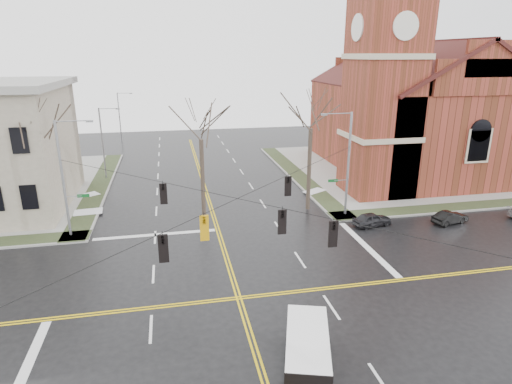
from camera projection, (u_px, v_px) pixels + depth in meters
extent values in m
plane|color=black|center=(239.00, 298.00, 25.17)|extent=(120.00, 120.00, 0.00)
cube|color=gray|center=(404.00, 169.00, 53.25)|extent=(30.00, 30.00, 0.15)
cube|color=#28341C|center=(297.00, 174.00, 50.58)|extent=(2.00, 30.00, 0.02)
cube|color=#28341C|center=(480.00, 205.00, 40.36)|extent=(30.00, 2.00, 0.02)
cube|color=#28341C|center=(99.00, 185.00, 46.28)|extent=(2.00, 30.00, 0.02)
cube|color=gold|center=(237.00, 298.00, 25.15)|extent=(0.12, 100.00, 0.01)
cube|color=gold|center=(241.00, 298.00, 25.19)|extent=(0.12, 100.00, 0.01)
cube|color=gold|center=(239.00, 299.00, 25.06)|extent=(100.00, 0.12, 0.01)
cube|color=gold|center=(238.00, 297.00, 25.28)|extent=(100.00, 0.12, 0.01)
cube|color=silver|center=(155.00, 235.00, 34.00)|extent=(9.50, 0.50, 0.01)
cube|color=silver|center=(367.00, 247.00, 31.85)|extent=(0.50, 9.50, 0.01)
cube|color=#5F2B18|center=(382.00, 94.00, 41.21)|extent=(6.00, 6.00, 20.00)
cylinder|color=silver|center=(406.00, 26.00, 36.52)|extent=(2.40, 0.15, 2.40)
cylinder|color=silver|center=(357.00, 28.00, 38.78)|extent=(0.15, 2.40, 2.40)
cube|color=#5F2B18|center=(411.00, 128.00, 52.86)|extent=(18.00, 24.00, 10.00)
cube|color=#5F2B18|center=(361.00, 165.00, 46.36)|extent=(2.00, 5.00, 4.40)
cylinder|color=gray|center=(348.00, 165.00, 36.67)|extent=(0.20, 0.20, 9.00)
cylinder|color=gray|center=(341.00, 180.00, 36.97)|extent=(1.20, 0.06, 0.06)
cube|color=#0E521E|center=(333.00, 181.00, 36.84)|extent=(0.90, 0.04, 0.25)
cylinder|color=gray|center=(338.00, 113.00, 35.09)|extent=(2.40, 0.08, 0.08)
cube|color=gray|center=(324.00, 114.00, 34.87)|extent=(0.50, 0.22, 0.15)
cylinder|color=gray|center=(63.00, 180.00, 32.26)|extent=(0.20, 0.20, 9.00)
cylinder|color=gray|center=(74.00, 196.00, 32.79)|extent=(1.20, 0.06, 0.06)
cube|color=#0E521E|center=(83.00, 196.00, 32.92)|extent=(0.90, 0.04, 0.25)
cylinder|color=gray|center=(72.00, 121.00, 31.13)|extent=(2.40, 0.08, 0.08)
cube|color=gray|center=(89.00, 121.00, 31.38)|extent=(0.50, 0.22, 0.15)
cylinder|color=black|center=(237.00, 198.00, 23.27)|extent=(23.02, 23.02, 0.03)
cylinder|color=black|center=(237.00, 198.00, 23.27)|extent=(23.02, 23.02, 0.03)
imported|color=black|center=(163.00, 249.00, 19.00)|extent=(0.21, 0.26, 1.30)
imported|color=black|center=(288.00, 186.00, 27.99)|extent=(0.21, 0.26, 1.30)
imported|color=#CE930C|center=(204.00, 228.00, 21.25)|extent=(0.21, 0.26, 1.30)
imported|color=black|center=(163.00, 194.00, 26.46)|extent=(0.21, 0.26, 1.30)
imported|color=black|center=(333.00, 234.00, 20.54)|extent=(0.21, 0.26, 1.30)
imported|color=black|center=(282.00, 222.00, 22.02)|extent=(0.21, 0.26, 1.30)
cylinder|color=gray|center=(103.00, 144.00, 47.94)|extent=(0.16, 0.16, 8.00)
cylinder|color=gray|center=(108.00, 109.00, 46.93)|extent=(2.00, 0.07, 0.07)
cube|color=gray|center=(118.00, 109.00, 47.14)|extent=(0.45, 0.20, 0.13)
cylinder|color=gray|center=(120.00, 119.00, 66.58)|extent=(0.16, 0.16, 8.00)
cylinder|color=gray|center=(124.00, 93.00, 65.57)|extent=(2.00, 0.07, 0.07)
cube|color=gray|center=(131.00, 93.00, 65.78)|extent=(0.45, 0.20, 0.13)
cube|color=white|center=(307.00, 351.00, 19.04)|extent=(3.21, 5.15, 1.55)
cube|color=white|center=(306.00, 328.00, 21.01)|extent=(2.02, 1.34, 1.09)
cube|color=black|center=(307.00, 315.00, 21.15)|extent=(1.64, 0.60, 0.73)
cube|color=black|center=(307.00, 339.00, 19.06)|extent=(2.77, 3.68, 0.50)
cube|color=black|center=(306.00, 365.00, 19.29)|extent=(3.27, 5.21, 0.09)
cylinder|color=black|center=(289.00, 341.00, 20.86)|extent=(0.42, 0.70, 0.65)
cylinder|color=black|center=(323.00, 344.00, 20.70)|extent=(0.42, 0.70, 0.65)
imported|color=black|center=(372.00, 219.00, 35.61)|extent=(3.54, 1.91, 1.14)
imported|color=black|center=(450.00, 217.00, 36.13)|extent=(3.41, 1.86, 1.07)
cylinder|color=#3A2E24|center=(44.00, 184.00, 34.55)|extent=(0.36, 0.36, 7.01)
cylinder|color=#3A2E24|center=(203.00, 178.00, 36.66)|extent=(0.36, 0.36, 6.78)
cylinder|color=#3A2E24|center=(309.00, 170.00, 38.15)|extent=(0.36, 0.36, 7.42)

